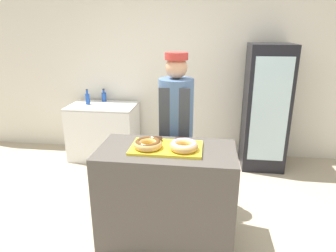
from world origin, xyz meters
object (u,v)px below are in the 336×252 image
(beverage_fridge, at_px, (266,108))
(bottle_blue_b, at_px, (104,96))
(chest_freezer, at_px, (104,131))
(donut_light_glaze, at_px, (184,145))
(bottle_blue, at_px, (88,98))
(brownie_back_right, at_px, (179,140))
(brownie_back_left, at_px, (158,139))
(baker_person, at_px, (176,129))
(donut_chocolate_glaze, at_px, (148,144))
(serving_tray, at_px, (166,148))

(beverage_fridge, distance_m, bottle_blue_b, 2.41)
(bottle_blue_b, bearing_deg, chest_freezer, -78.03)
(donut_light_glaze, height_order, chest_freezer, donut_light_glaze)
(bottle_blue, distance_m, bottle_blue_b, 0.28)
(chest_freezer, bearing_deg, brownie_back_right, -51.29)
(bottle_blue, bearing_deg, bottle_blue_b, 51.29)
(brownie_back_right, height_order, beverage_fridge, beverage_fridge)
(brownie_back_left, xyz_separation_m, beverage_fridge, (1.24, 1.62, -0.09))
(donut_light_glaze, xyz_separation_m, beverage_fridge, (0.99, 1.80, -0.11))
(beverage_fridge, bearing_deg, bottle_blue_b, 174.05)
(baker_person, xyz_separation_m, chest_freezer, (-1.22, 1.16, -0.48))
(donut_chocolate_glaze, xyz_separation_m, beverage_fridge, (1.30, 1.80, -0.11))
(serving_tray, bearing_deg, chest_freezer, 124.56)
(brownie_back_left, bearing_deg, baker_person, 75.89)
(bottle_blue, relative_size, bottle_blue_b, 1.17)
(baker_person, distance_m, chest_freezer, 1.76)
(baker_person, bearing_deg, chest_freezer, 136.50)
(baker_person, xyz_separation_m, bottle_blue, (-1.45, 1.19, 0.01))
(donut_light_glaze, xyz_separation_m, baker_person, (-0.14, 0.64, -0.08))
(donut_light_glaze, height_order, bottle_blue_b, bottle_blue_b)
(bottle_blue_b, bearing_deg, donut_light_glaze, -55.38)
(donut_chocolate_glaze, height_order, beverage_fridge, beverage_fridge)
(donut_chocolate_glaze, distance_m, brownie_back_right, 0.31)
(serving_tray, xyz_separation_m, brownie_back_left, (-0.10, 0.12, 0.03))
(beverage_fridge, xyz_separation_m, bottle_blue_b, (-2.40, 0.25, 0.03))
(donut_light_glaze, bearing_deg, brownie_back_left, 145.51)
(chest_freezer, bearing_deg, brownie_back_left, -55.78)
(serving_tray, height_order, brownie_back_right, brownie_back_right)
(serving_tray, height_order, donut_light_glaze, donut_light_glaze)
(donut_light_glaze, relative_size, baker_person, 0.15)
(donut_light_glaze, xyz_separation_m, chest_freezer, (-1.36, 1.80, -0.56))
(brownie_back_right, height_order, bottle_blue, bottle_blue)
(donut_light_glaze, distance_m, beverage_fridge, 2.05)
(bottle_blue_b, bearing_deg, bottle_blue, -128.71)
(brownie_back_left, xyz_separation_m, baker_person, (0.12, 0.47, -0.05))
(chest_freezer, xyz_separation_m, bottle_blue, (-0.23, 0.02, 0.49))
(brownie_back_left, distance_m, brownie_back_right, 0.20)
(brownie_back_left, xyz_separation_m, bottle_blue, (-1.34, 1.65, -0.04))
(brownie_back_left, height_order, bottle_blue, bottle_blue)
(beverage_fridge, relative_size, bottle_blue_b, 8.75)
(serving_tray, relative_size, beverage_fridge, 0.36)
(serving_tray, height_order, baker_person, baker_person)
(brownie_back_right, bearing_deg, bottle_blue_b, 125.94)
(donut_chocolate_glaze, distance_m, brownie_back_left, 0.18)
(brownie_back_right, relative_size, chest_freezer, 0.07)
(brownie_back_left, relative_size, beverage_fridge, 0.04)
(brownie_back_right, distance_m, chest_freezer, 2.15)
(bottle_blue, bearing_deg, chest_freezer, -5.73)
(donut_light_glaze, distance_m, baker_person, 0.66)
(brownie_back_left, xyz_separation_m, chest_freezer, (-1.11, 1.63, -0.53))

